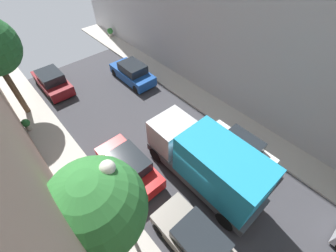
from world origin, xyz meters
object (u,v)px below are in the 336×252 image
Objects in this scene: street_tree_2 at (97,208)px; potted_plant_1 at (110,32)px; delivery_truck at (207,162)px; lamp_post at (119,200)px; potted_plant_2 at (26,124)px; parked_car_right_2 at (238,149)px; parked_car_left_4 at (52,81)px; parked_car_right_3 at (133,73)px; parked_car_left_3 at (129,166)px; parked_car_left_2 at (197,242)px.

street_tree_2 is 6.70× the size of potted_plant_1.
delivery_truck is 5.13m from lamp_post.
delivery_truck reaches higher than potted_plant_2.
potted_plant_1 is at bearing 81.31° from parked_car_right_2.
parked_car_left_4 and parked_car_right_3 have the same top height.
parked_car_right_3 is at bearing -109.33° from potted_plant_1.
potted_plant_2 is 0.15× the size of lamp_post.
street_tree_2 is (-8.00, 0.27, 3.84)m from parked_car_right_2.
lamp_post is (-7.30, 0.30, 3.34)m from parked_car_right_2.
potted_plant_2 is (-11.33, -8.26, 0.01)m from potted_plant_1.
parked_car_right_3 is 12.96m from lamp_post.
parked_car_right_2 is at bearing -30.78° from parked_car_left_3.
lamp_post is at bearing 1.93° from street_tree_2.
lamp_post is (-1.90, -13.40, 3.34)m from parked_car_left_4.
parked_car_right_3 is 0.70× the size of lamp_post.
parked_car_left_4 is 0.64× the size of delivery_truck.
potted_plant_2 is at bearing 96.78° from lamp_post.
parked_car_left_4 is 9.56m from potted_plant_1.
delivery_truck reaches higher than parked_car_left_2.
parked_car_left_2 is at bearing -111.99° from potted_plant_1.
parked_car_left_2 is 5.06m from parked_car_left_3.
parked_car_right_3 is 0.64× the size of delivery_truck.
parked_car_left_2 is at bearing -143.37° from delivery_truck.
parked_car_right_2 is at bearing -2.34° from lamp_post.
parked_car_left_4 is (0.00, 10.49, 0.00)m from parked_car_left_3.
parked_car_left_2 is 15.55m from parked_car_left_4.
lamp_post reaches higher than potted_plant_2.
potted_plant_1 is (8.24, 20.40, -0.07)m from parked_car_left_2.
parked_car_left_2 is 1.00× the size of parked_car_right_3.
parked_car_left_3 is at bearing -66.42° from potted_plant_2.
parked_car_right_2 is 0.64× the size of delivery_truck.
street_tree_2 is at bearing -178.07° from lamp_post.
parked_car_left_2 is 4.40m from lamp_post.
parked_car_right_2 is (5.40, -13.70, 0.00)m from parked_car_left_4.
parked_car_right_3 is at bearing 54.33° from lamp_post.
street_tree_2 is at bearing -120.65° from potted_plant_1.
potted_plant_2 is at bearing -178.81° from parked_car_right_3.
potted_plant_2 is at bearing -132.18° from parked_car_left_4.
potted_plant_1 is (10.83, 18.28, -3.90)m from street_tree_2.
parked_car_left_4 is at bearing 81.93° from lamp_post.
parked_car_left_4 is at bearing -149.49° from potted_plant_1.
delivery_truck reaches higher than parked_car_right_3.
parked_car_right_2 is at bearing -68.49° from parked_car_left_4.
parked_car_right_2 reaches higher than potted_plant_2.
potted_plant_2 is 10.62m from lamp_post.
potted_plant_1 is at bearing 36.11° from potted_plant_2.
parked_car_right_2 is 4.71× the size of potted_plant_1.
parked_car_right_2 and parked_car_right_3 have the same top height.
parked_car_left_2 is at bearing -113.68° from parked_car_right_3.
parked_car_left_2 is at bearing -48.43° from lamp_post.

